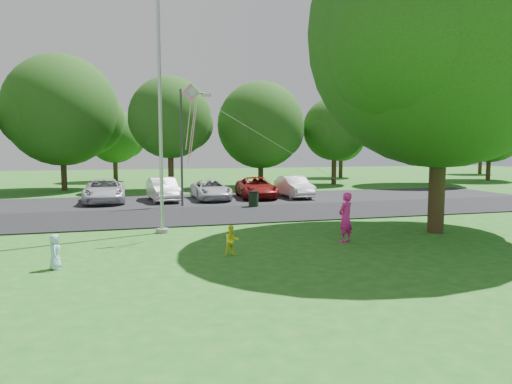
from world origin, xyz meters
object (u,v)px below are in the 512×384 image
object	(u,v)px
big_tree	(442,40)
child_blue	(55,252)
woman	(346,217)
child_yellow	(232,241)
flagpole	(160,125)
trash_can	(253,199)
kite	(194,106)
street_lamp	(186,137)

from	to	relation	value
big_tree	child_blue	world-z (taller)	big_tree
big_tree	woman	bearing A→B (deg)	-170.72
woman	child_yellow	bearing A→B (deg)	-16.08
woman	child_blue	xyz separation A→B (m)	(-9.24, -1.16, -0.39)
big_tree	child_yellow	xyz separation A→B (m)	(-8.45, -1.59, -6.86)
flagpole	trash_can	size ratio (longest dim) A/B	10.94
child_yellow	child_blue	xyz separation A→B (m)	(-4.96, -0.25, 0.01)
child_yellow	kite	bearing A→B (deg)	95.39
flagpole	kite	distance (m)	1.78
flagpole	trash_can	distance (m)	9.12
kite	child_yellow	bearing A→B (deg)	-87.83
woman	kite	bearing A→B (deg)	-52.96
street_lamp	child_yellow	world-z (taller)	street_lamp
trash_can	big_tree	world-z (taller)	big_tree
street_lamp	big_tree	distance (m)	13.90
child_yellow	child_blue	world-z (taller)	child_blue
flagpole	kite	size ratio (longest dim) A/B	1.86
woman	child_yellow	xyz separation A→B (m)	(-4.27, -0.91, -0.41)
trash_can	child_blue	bearing A→B (deg)	-127.90
trash_can	woman	distance (m)	9.90
woman	child_blue	world-z (taller)	woman
woman	child_yellow	world-z (taller)	woman
flagpole	child_yellow	xyz separation A→B (m)	(1.78, -4.44, -3.70)
flagpole	trash_can	xyz separation A→B (m)	(5.40, 6.34, -3.71)
flagpole	child_blue	bearing A→B (deg)	-124.19
street_lamp	child_yellow	xyz separation A→B (m)	(-0.11, -12.17, -3.44)
child_blue	big_tree	bearing A→B (deg)	-84.25
kite	flagpole	bearing A→B (deg)	122.29
trash_can	woman	xyz separation A→B (m)	(0.65, -9.87, 0.42)
street_lamp	big_tree	bearing A→B (deg)	-65.46
child_blue	street_lamp	bearing A→B (deg)	-24.28
flagpole	kite	xyz separation A→B (m)	(1.11, -1.24, 0.64)
child_yellow	kite	world-z (taller)	kite
flagpole	woman	bearing A→B (deg)	-30.23
woman	kite	distance (m)	6.72
trash_can	big_tree	xyz separation A→B (m)	(4.83, -9.19, 6.86)
street_lamp	child_blue	bearing A→B (deg)	-125.91
kite	street_lamp	bearing A→B (deg)	75.44
kite	trash_can	bearing A→B (deg)	50.85
trash_can	child_yellow	distance (m)	11.37
street_lamp	kite	size ratio (longest dim) A/B	1.21
trash_can	child_blue	world-z (taller)	child_blue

